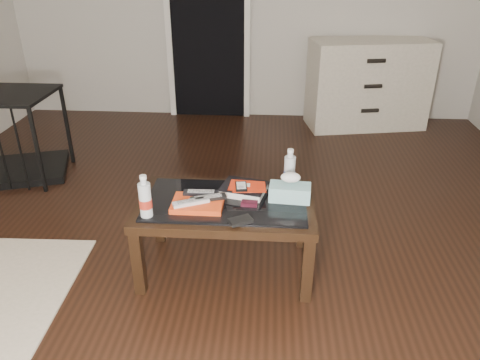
% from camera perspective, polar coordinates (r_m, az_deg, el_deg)
% --- Properties ---
extents(ground, '(5.00, 5.00, 0.00)m').
position_cam_1_polar(ground, '(3.19, -2.00, -6.63)').
color(ground, black).
rests_on(ground, ground).
extents(doorway, '(0.90, 0.08, 2.07)m').
position_cam_1_polar(doorway, '(5.21, -3.96, 18.70)').
color(doorway, black).
rests_on(doorway, ground).
extents(coffee_table, '(1.00, 0.60, 0.46)m').
position_cam_1_polar(coffee_table, '(2.68, -1.73, -3.70)').
color(coffee_table, black).
rests_on(coffee_table, ground).
extents(dresser, '(1.27, 0.71, 0.90)m').
position_cam_1_polar(dresser, '(5.14, 15.31, 11.19)').
color(dresser, beige).
rests_on(dresser, ground).
extents(pet_crate, '(1.04, 0.85, 0.71)m').
position_cam_1_polar(pet_crate, '(4.35, -26.68, 3.37)').
color(pet_crate, black).
rests_on(pet_crate, ground).
extents(magazines, '(0.28, 0.21, 0.03)m').
position_cam_1_polar(magazines, '(2.59, -5.18, -2.87)').
color(magazines, red).
rests_on(magazines, coffee_table).
extents(remote_silver, '(0.20, 0.13, 0.02)m').
position_cam_1_polar(remote_silver, '(2.56, -6.00, -2.67)').
color(remote_silver, silver).
rests_on(remote_silver, magazines).
extents(remote_black_front, '(0.21, 0.11, 0.02)m').
position_cam_1_polar(remote_black_front, '(2.59, -3.90, -2.17)').
color(remote_black_front, black).
rests_on(remote_black_front, magazines).
extents(remote_black_back, '(0.20, 0.05, 0.02)m').
position_cam_1_polar(remote_black_back, '(2.65, -4.78, -1.53)').
color(remote_black_back, black).
rests_on(remote_black_back, magazines).
extents(textbook, '(0.29, 0.25, 0.05)m').
position_cam_1_polar(textbook, '(2.72, 0.48, -1.10)').
color(textbook, black).
rests_on(textbook, coffee_table).
extents(dvd_mailers, '(0.20, 0.15, 0.01)m').
position_cam_1_polar(dvd_mailers, '(2.70, 0.71, -0.68)').
color(dvd_mailers, red).
rests_on(dvd_mailers, textbook).
extents(ipod, '(0.08, 0.11, 0.02)m').
position_cam_1_polar(ipod, '(2.66, 0.15, -0.78)').
color(ipod, black).
rests_on(ipod, dvd_mailers).
extents(flip_phone, '(0.09, 0.05, 0.02)m').
position_cam_1_polar(flip_phone, '(2.59, 1.14, -2.88)').
color(flip_phone, black).
rests_on(flip_phone, coffee_table).
extents(wallet, '(0.14, 0.12, 0.02)m').
position_cam_1_polar(wallet, '(2.44, 0.07, -4.96)').
color(wallet, black).
rests_on(wallet, coffee_table).
extents(water_bottle_left, '(0.08, 0.08, 0.24)m').
position_cam_1_polar(water_bottle_left, '(2.49, -11.52, -1.92)').
color(water_bottle_left, silver).
rests_on(water_bottle_left, coffee_table).
extents(water_bottle_right, '(0.08, 0.08, 0.24)m').
position_cam_1_polar(water_bottle_right, '(2.76, 6.08, 1.47)').
color(water_bottle_right, '#B6BCC2').
rests_on(water_bottle_right, coffee_table).
extents(tissue_box, '(0.24, 0.14, 0.09)m').
position_cam_1_polar(tissue_box, '(2.65, 6.09, -1.51)').
color(tissue_box, teal).
rests_on(tissue_box, coffee_table).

